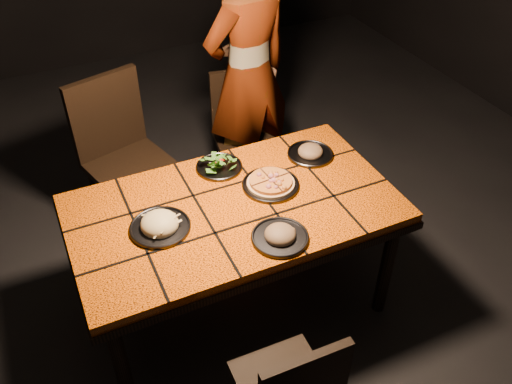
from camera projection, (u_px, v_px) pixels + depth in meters
name	position (u px, v px, depth m)	size (l,w,h in m)	color
room_shell	(229.00, 64.00, 2.19)	(6.04, 7.04, 3.08)	black
dining_table	(234.00, 217.00, 2.72)	(1.62, 0.92, 0.75)	#E95F07
chair_far_left	(121.00, 148.00, 3.32)	(0.58, 0.58, 1.03)	black
chair_far_right	(244.00, 127.00, 3.67)	(0.46, 0.46, 0.88)	black
diner	(248.00, 75.00, 3.44)	(0.64, 0.42, 1.77)	brown
plate_pizza	(271.00, 183.00, 2.77)	(0.29, 0.29, 0.04)	#36363B
plate_pasta	(160.00, 225.00, 2.52)	(0.29, 0.29, 0.09)	#36363B
plate_salad	(219.00, 164.00, 2.88)	(0.25, 0.25, 0.07)	#36363B
plate_mushroom_a	(280.00, 235.00, 2.47)	(0.27, 0.27, 0.09)	#36363B
plate_mushroom_b	(310.00, 152.00, 2.98)	(0.25, 0.25, 0.08)	#36363B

